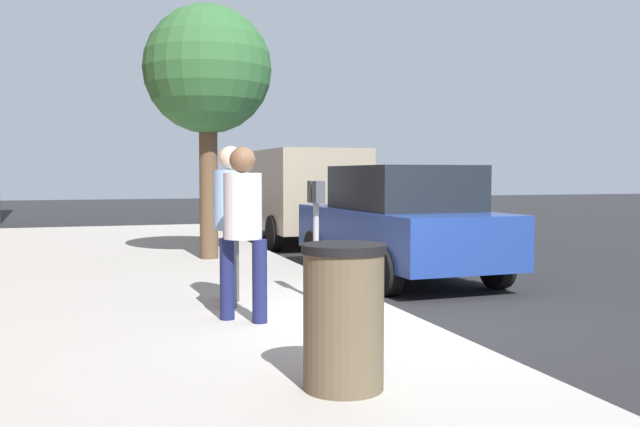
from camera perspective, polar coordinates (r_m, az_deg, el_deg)
ground_plane at (r=7.61m, az=7.23°, el=-9.22°), size 80.00×80.00×0.00m
sidewalk_slab at (r=6.91m, az=-16.31°, el=-9.97°), size 28.00×6.00×0.15m
parking_meter at (r=8.18m, az=-0.33°, el=-0.07°), size 0.36×0.12×1.41m
pedestrian_at_meter at (r=7.92m, az=-7.34°, el=0.21°), size 0.53×0.39×1.81m
pedestrian_bystander at (r=7.01m, az=-6.37°, el=-0.44°), size 0.41×0.43×1.76m
parked_sedan_near at (r=10.94m, az=6.56°, el=-0.66°), size 4.47×2.10×1.77m
parked_van_far at (r=16.63m, az=-2.10°, el=1.94°), size 5.22×2.16×2.18m
street_tree at (r=12.47m, az=-9.24°, el=11.42°), size 2.23×2.23×4.43m
trash_bin at (r=4.84m, az=1.94°, el=-8.45°), size 0.59×0.59×1.01m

